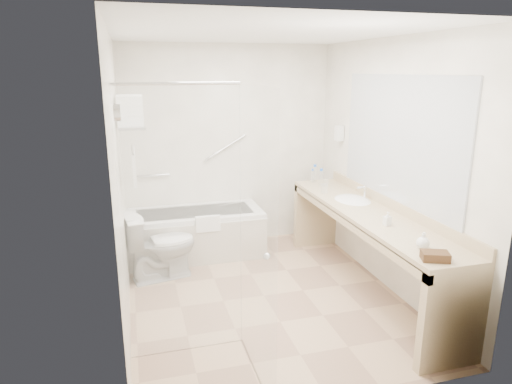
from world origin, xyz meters
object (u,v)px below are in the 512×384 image
object	(u,v)px
amenity_basket	(435,256)
bathtub	(196,233)
toilet	(161,246)
vanity_counter	(367,231)
water_bottle_left	(315,174)

from	to	relation	value
amenity_basket	bathtub	bearing A→B (deg)	118.26
bathtub	toilet	bearing A→B (deg)	-129.87
vanity_counter	bathtub	bearing A→B (deg)	137.65
amenity_basket	vanity_counter	bearing A→B (deg)	83.87
toilet	water_bottle_left	xyz separation A→B (m)	(1.92, 0.40, 0.58)
bathtub	toilet	world-z (taller)	toilet
water_bottle_left	toilet	bearing A→B (deg)	-168.25
bathtub	toilet	distance (m)	0.71
vanity_counter	toilet	xyz separation A→B (m)	(-1.97, 0.85, -0.27)
vanity_counter	toilet	bearing A→B (deg)	156.71
water_bottle_left	amenity_basket	bearing A→B (deg)	-91.81
vanity_counter	amenity_basket	size ratio (longest dim) A/B	14.02
bathtub	toilet	size ratio (longest dim) A/B	2.13
bathtub	toilet	xyz separation A→B (m)	(-0.45, -0.54, 0.09)
vanity_counter	water_bottle_left	distance (m)	1.29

